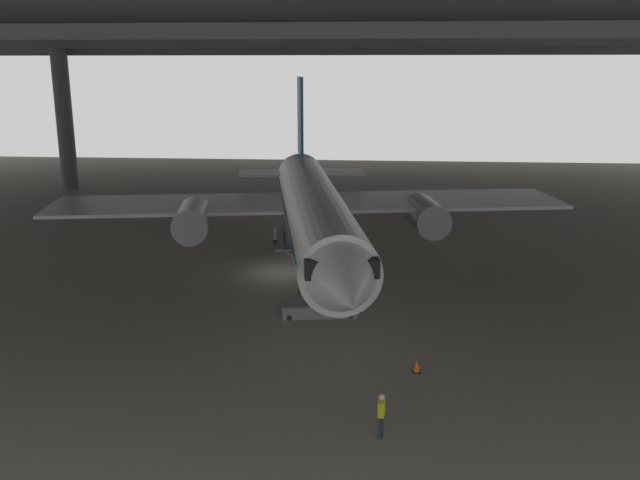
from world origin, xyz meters
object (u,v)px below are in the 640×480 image
Objects in this scene: crew_worker_near_nose at (381,413)px; traffic_cone_orange at (417,366)px; crew_worker_by_stairs at (301,279)px; airplane_main at (313,209)px; boarding_stairs at (318,302)px.

traffic_cone_orange is (1.59, 5.53, -0.68)m from crew_worker_near_nose.
traffic_cone_orange is (6.21, -9.92, -0.67)m from crew_worker_by_stairs.
airplane_main is 11.22m from boarding_stairs.
boarding_stairs is at bearing -83.53° from airplane_main.
traffic_cone_orange is (6.15, -17.49, -3.29)m from airplane_main.
airplane_main is at bearing 101.22° from crew_worker_near_nose.
crew_worker_by_stairs is 11.72m from traffic_cone_orange.
crew_worker_near_nose is (4.56, -23.02, -2.61)m from airplane_main.
traffic_cone_orange is at bearing -53.63° from boarding_stairs.
boarding_stairs is 12.68m from crew_worker_near_nose.
crew_worker_near_nose is 16.12m from crew_worker_by_stairs.
boarding_stairs is 8.01× the size of traffic_cone_orange.
crew_worker_near_nose is 2.84× the size of traffic_cone_orange.
airplane_main reaches higher than traffic_cone_orange.
airplane_main reaches higher than crew_worker_near_nose.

